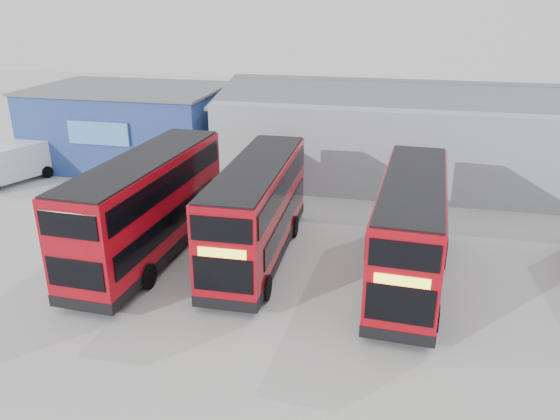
% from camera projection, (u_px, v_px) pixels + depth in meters
% --- Properties ---
extents(ground_plane, '(120.00, 120.00, 0.00)m').
position_uv_depth(ground_plane, '(269.00, 337.00, 18.34)').
color(ground_plane, '#A3A39E').
rests_on(ground_plane, ground).
extents(office_block, '(12.30, 8.32, 5.12)m').
position_uv_depth(office_block, '(131.00, 126.00, 36.62)').
color(office_block, navy).
rests_on(office_block, ground).
extents(maintenance_shed, '(30.50, 12.00, 5.89)m').
position_uv_depth(maintenance_shed, '(471.00, 136.00, 33.87)').
color(maintenance_shed, '#969CA4').
rests_on(maintenance_shed, ground).
extents(double_decker_left, '(3.03, 10.70, 4.48)m').
position_uv_depth(double_decker_left, '(148.00, 208.00, 23.29)').
color(double_decker_left, '#9C0813').
rests_on(double_decker_left, ground).
extents(double_decker_centre, '(2.75, 10.11, 4.25)m').
position_uv_depth(double_decker_centre, '(257.00, 212.00, 23.22)').
color(double_decker_centre, '#9C0813').
rests_on(double_decker_centre, ground).
extents(double_decker_right, '(2.94, 10.17, 4.25)m').
position_uv_depth(double_decker_right, '(410.00, 231.00, 21.34)').
color(double_decker_right, '#9C0813').
rests_on(double_decker_right, ground).
extents(panel_van, '(3.76, 5.64, 2.30)m').
position_uv_depth(panel_van, '(8.00, 162.00, 33.05)').
color(panel_van, white).
rests_on(panel_van, ground).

